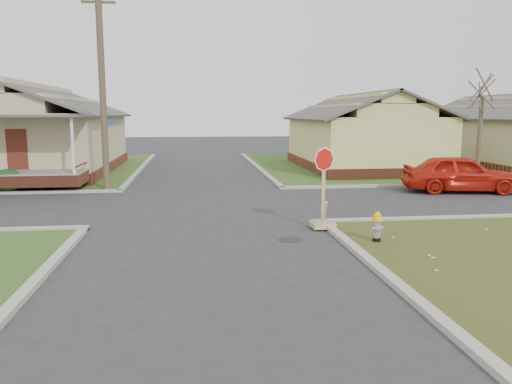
{
  "coord_description": "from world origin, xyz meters",
  "views": [
    {
      "loc": [
        -0.37,
        -13.52,
        3.43
      ],
      "look_at": [
        1.45,
        1.0,
        1.1
      ],
      "focal_mm": 35.0,
      "sensor_mm": 36.0,
      "label": 1
    }
  ],
  "objects": [
    {
      "name": "side_house_yellow",
      "position": [
        10.0,
        16.5,
        2.19
      ],
      "size": [
        7.6,
        11.6,
        4.7
      ],
      "color": "brown",
      "rests_on": "ground"
    },
    {
      "name": "utility_pole",
      "position": [
        -4.2,
        8.9,
        4.66
      ],
      "size": [
        1.8,
        0.28,
        9.0
      ],
      "color": "#443827",
      "rests_on": "ground"
    },
    {
      "name": "hedge_right",
      "position": [
        -8.31,
        8.84,
        0.57
      ],
      "size": [
        1.36,
        1.12,
        1.04
      ],
      "primitive_type": "ellipsoid",
      "color": "#133617",
      "rests_on": "verge_far_left"
    },
    {
      "name": "red_sedan",
      "position": [
        11.14,
        6.79,
        0.82
      ],
      "size": [
        5.08,
        2.83,
        1.63
      ],
      "primitive_type": "imported",
      "rotation": [
        0.0,
        0.0,
        1.37
      ],
      "color": "#B6190D",
      "rests_on": "ground"
    },
    {
      "name": "ground",
      "position": [
        0.0,
        0.0,
        0.0
      ],
      "size": [
        120.0,
        120.0,
        0.0
      ],
      "primitive_type": "plane",
      "color": "#2C2C2F",
      "rests_on": "ground"
    },
    {
      "name": "corner_house",
      "position": [
        -10.0,
        16.68,
        2.28
      ],
      "size": [
        10.1,
        15.5,
        5.3
      ],
      "color": "brown",
      "rests_on": "ground"
    },
    {
      "name": "fire_hydrant",
      "position": [
        4.42,
        -1.12,
        0.49
      ],
      "size": [
        0.3,
        0.3,
        0.8
      ],
      "rotation": [
        0.0,
        0.0,
        0.31
      ],
      "color": "black",
      "rests_on": "ground"
    },
    {
      "name": "manhole",
      "position": [
        2.2,
        -0.5,
        0.01
      ],
      "size": [
        0.64,
        0.64,
        0.01
      ],
      "primitive_type": "cylinder",
      "color": "black",
      "rests_on": "ground"
    },
    {
      "name": "tree_mid_right",
      "position": [
        14.0,
        10.2,
        2.15
      ],
      "size": [
        0.22,
        0.22,
        4.2
      ],
      "primitive_type": "cylinder",
      "color": "#443827",
      "rests_on": "verge_far_right"
    },
    {
      "name": "stop_sign",
      "position": [
        3.41,
        0.65,
        0.57
      ],
      "size": [
        0.68,
        0.66,
        2.4
      ],
      "rotation": [
        0.0,
        0.0,
        0.03
      ],
      "color": "tan",
      "rests_on": "ground"
    },
    {
      "name": "curbs",
      "position": [
        0.0,
        5.0,
        0.0
      ],
      "size": [
        80.0,
        40.0,
        0.12
      ],
      "primitive_type": null,
      "color": "#A19E91",
      "rests_on": "ground"
    },
    {
      "name": "side_house_tan",
      "position": [
        20.0,
        16.5,
        2.19
      ],
      "size": [
        7.6,
        11.6,
        4.7
      ],
      "color": "brown",
      "rests_on": "ground"
    }
  ]
}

